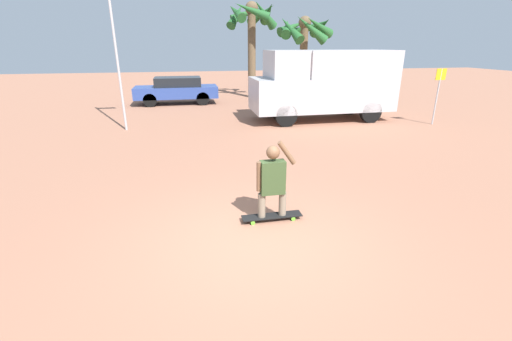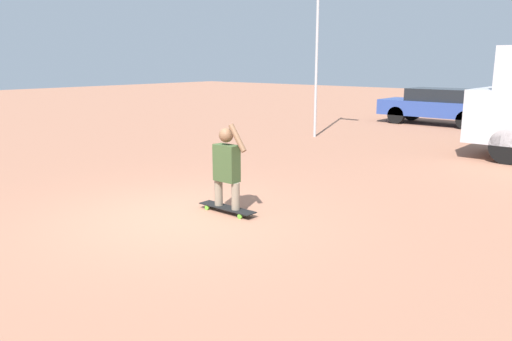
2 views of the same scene
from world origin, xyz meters
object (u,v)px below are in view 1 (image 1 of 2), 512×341
at_px(camper_van, 325,82).
at_px(street_sign, 438,89).
at_px(flagpole, 112,9).
at_px(person_skateboarder, 273,178).
at_px(palm_tree_center_background, 252,21).
at_px(palm_tree_near_van, 304,31).
at_px(skateboard, 272,216).
at_px(parked_car_blue, 177,90).

xyz_separation_m(camper_van, street_sign, (4.08, -1.85, -0.16)).
distance_m(camper_van, flagpole, 8.60).
xyz_separation_m(person_skateboarder, palm_tree_center_background, (2.76, 15.94, 3.55)).
relative_size(person_skateboarder, palm_tree_near_van, 0.28).
bearing_deg(street_sign, person_skateboarder, -142.04).
xyz_separation_m(person_skateboarder, camper_van, (4.48, 8.54, 0.75)).
relative_size(camper_van, palm_tree_center_background, 1.07).
bearing_deg(person_skateboarder, flagpole, 114.14).
xyz_separation_m(person_skateboarder, palm_tree_near_van, (6.93, 18.51, 3.14)).
bearing_deg(camper_van, flagpole, -177.81).
height_order(palm_tree_near_van, street_sign, palm_tree_near_van).
distance_m(skateboard, parked_car_blue, 14.38).
distance_m(palm_tree_near_van, palm_tree_center_background, 4.91).
bearing_deg(skateboard, camper_van, 62.29).
height_order(skateboard, flagpole, flagpole).
xyz_separation_m(skateboard, flagpole, (-3.69, 8.22, 4.18)).
bearing_deg(person_skateboarder, street_sign, 37.96).
height_order(camper_van, parked_car_blue, camper_van).
relative_size(camper_van, street_sign, 2.68).
relative_size(person_skateboarder, flagpole, 0.19).
bearing_deg(street_sign, camper_van, 155.62).
xyz_separation_m(skateboard, parked_car_blue, (-1.83, 14.25, 0.70)).
height_order(parked_car_blue, palm_tree_center_background, palm_tree_center_background).
height_order(skateboard, parked_car_blue, parked_car_blue).
relative_size(palm_tree_center_background, street_sign, 2.50).
relative_size(skateboard, palm_tree_center_background, 0.20).
height_order(palm_tree_near_van, flagpole, flagpole).
distance_m(palm_tree_center_background, street_sign, 11.32).
distance_m(palm_tree_near_van, street_sign, 12.20).
distance_m(camper_van, street_sign, 4.49).
distance_m(person_skateboarder, flagpole, 9.63).
height_order(person_skateboarder, street_sign, street_sign).
height_order(camper_van, palm_tree_center_background, palm_tree_center_background).
bearing_deg(skateboard, flagpole, 114.14).
distance_m(parked_car_blue, palm_tree_near_van, 10.26).
distance_m(palm_tree_near_van, flagpole, 14.78).
bearing_deg(palm_tree_center_background, palm_tree_near_van, 31.58).
xyz_separation_m(palm_tree_near_van, flagpole, (-10.62, -10.28, 0.27)).
distance_m(parked_car_blue, street_sign, 12.87).
relative_size(camper_van, palm_tree_near_van, 1.17).
distance_m(skateboard, flagpole, 9.93).
bearing_deg(street_sign, palm_tree_center_background, 122.09).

